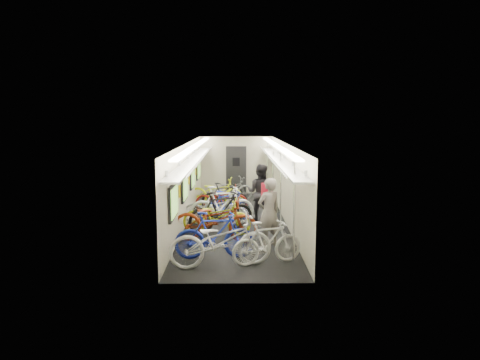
{
  "coord_description": "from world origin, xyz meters",
  "views": [
    {
      "loc": [
        -0.01,
        -12.84,
        3.14
      ],
      "look_at": [
        0.12,
        0.97,
        1.15
      ],
      "focal_mm": 32.0,
      "sensor_mm": 36.0,
      "label": 1
    }
  ],
  "objects_px": {
    "passenger_mid": "(260,192)",
    "backpack": "(267,190)",
    "bicycle_1": "(215,235)",
    "passenger_near": "(269,212)",
    "bicycle_0": "(221,241)"
  },
  "relations": [
    {
      "from": "backpack",
      "to": "bicycle_1",
      "type": "bearing_deg",
      "value": -142.61
    },
    {
      "from": "bicycle_1",
      "to": "backpack",
      "type": "distance_m",
      "value": 2.27
    },
    {
      "from": "bicycle_0",
      "to": "passenger_mid",
      "type": "relative_size",
      "value": 1.25
    },
    {
      "from": "passenger_near",
      "to": "backpack",
      "type": "height_order",
      "value": "passenger_near"
    },
    {
      "from": "passenger_mid",
      "to": "backpack",
      "type": "relative_size",
      "value": 4.62
    },
    {
      "from": "backpack",
      "to": "passenger_mid",
      "type": "bearing_deg",
      "value": 75.9
    },
    {
      "from": "passenger_mid",
      "to": "backpack",
      "type": "bearing_deg",
      "value": 113.17
    },
    {
      "from": "bicycle_1",
      "to": "passenger_mid",
      "type": "bearing_deg",
      "value": -22.63
    },
    {
      "from": "passenger_mid",
      "to": "bicycle_0",
      "type": "bearing_deg",
      "value": 97.43
    },
    {
      "from": "bicycle_1",
      "to": "passenger_near",
      "type": "distance_m",
      "value": 1.63
    },
    {
      "from": "passenger_near",
      "to": "backpack",
      "type": "distance_m",
      "value": 0.88
    },
    {
      "from": "passenger_mid",
      "to": "backpack",
      "type": "xyz_separation_m",
      "value": [
        0.05,
        -1.98,
        0.4
      ]
    },
    {
      "from": "bicycle_1",
      "to": "passenger_near",
      "type": "height_order",
      "value": "passenger_near"
    },
    {
      "from": "bicycle_0",
      "to": "passenger_near",
      "type": "bearing_deg",
      "value": -48.5
    },
    {
      "from": "passenger_mid",
      "to": "backpack",
      "type": "height_order",
      "value": "passenger_mid"
    }
  ]
}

